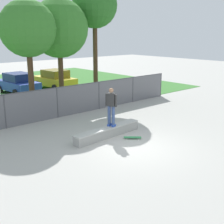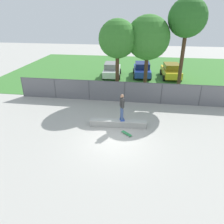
# 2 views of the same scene
# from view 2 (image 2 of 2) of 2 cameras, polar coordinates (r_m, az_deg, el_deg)

# --- Properties ---
(ground_plane) EXTENTS (80.00, 80.00, 0.00)m
(ground_plane) POSITION_cam_2_polar(r_m,az_deg,el_deg) (12.84, 0.64, -7.69)
(ground_plane) COLOR #ADAAA3
(grass_strip) EXTENTS (30.23, 20.00, 0.02)m
(grass_strip) POSITION_cam_2_polar(r_m,az_deg,el_deg) (28.08, 5.24, 10.74)
(grass_strip) COLOR #3D7A33
(grass_strip) RESTS_ON ground
(concrete_ledge) EXTENTS (3.78, 0.67, 0.46)m
(concrete_ledge) POSITION_cam_2_polar(r_m,az_deg,el_deg) (14.27, 1.59, -3.00)
(concrete_ledge) COLOR #999993
(concrete_ledge) RESTS_ON ground
(skateboarder) EXTENTS (0.37, 0.57, 1.82)m
(skateboarder) POSITION_cam_2_polar(r_m,az_deg,el_deg) (13.72, 2.67, 1.52)
(skateboarder) COLOR #2647A5
(skateboarder) RESTS_ON concrete_ledge
(skateboard) EXTENTS (0.72, 0.69, 0.09)m
(skateboard) POSITION_cam_2_polar(r_m,az_deg,el_deg) (13.45, 3.90, -5.73)
(skateboard) COLOR #2D8C4C
(skateboard) RESTS_ON ground
(chainlink_fence) EXTENTS (18.30, 0.07, 1.76)m
(chainlink_fence) POSITION_cam_2_polar(r_m,az_deg,el_deg) (17.97, 3.32, 5.61)
(chainlink_fence) COLOR #4C4C51
(chainlink_fence) RESTS_ON ground
(tree_near_left) EXTENTS (3.15, 3.15, 6.51)m
(tree_near_left) POSITION_cam_2_polar(r_m,az_deg,el_deg) (18.57, 1.50, 18.79)
(tree_near_left) COLOR #47301E
(tree_near_left) RESTS_ON ground
(tree_near_right) EXTENTS (3.66, 3.66, 6.81)m
(tree_near_right) POSITION_cam_2_polar(r_m,az_deg,el_deg) (19.19, 9.57, 18.85)
(tree_near_right) COLOR #47301E
(tree_near_right) RESTS_ON ground
(tree_mid) EXTENTS (3.08, 3.08, 8.07)m
(tree_mid) POSITION_cam_2_polar(r_m,az_deg,el_deg) (19.55, 19.44, 22.40)
(tree_mid) COLOR #47301E
(tree_mid) RESTS_ON ground
(car_white) EXTENTS (2.24, 4.32, 1.66)m
(car_white) POSITION_cam_2_polar(r_m,az_deg,el_deg) (25.34, -0.01, 11.20)
(car_white) COLOR silver
(car_white) RESTS_ON ground
(car_blue) EXTENTS (2.24, 4.32, 1.66)m
(car_blue) POSITION_cam_2_polar(r_m,az_deg,el_deg) (25.73, 8.01, 11.17)
(car_blue) COLOR #233D9E
(car_blue) RESTS_ON ground
(car_yellow) EXTENTS (2.24, 4.32, 1.66)m
(car_yellow) POSITION_cam_2_polar(r_m,az_deg,el_deg) (25.81, 15.43, 10.56)
(car_yellow) COLOR gold
(car_yellow) RESTS_ON ground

